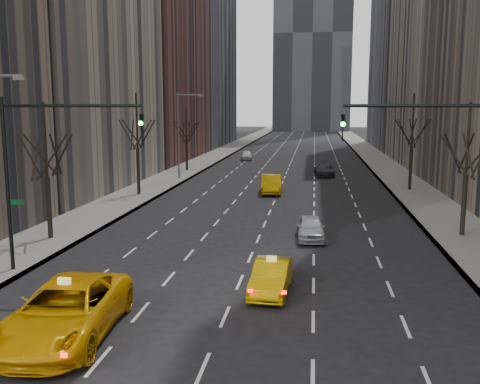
% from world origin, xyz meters
% --- Properties ---
extents(sidewalk_left, '(4.50, 320.00, 0.15)m').
position_xyz_m(sidewalk_left, '(-12.25, 70.00, 0.07)').
color(sidewalk_left, slate).
rests_on(sidewalk_left, ground).
extents(sidewalk_right, '(4.50, 320.00, 0.15)m').
position_xyz_m(sidewalk_right, '(12.25, 70.00, 0.07)').
color(sidewalk_right, slate).
rests_on(sidewalk_right, ground).
extents(bld_left_far, '(14.00, 28.00, 44.00)m').
position_xyz_m(bld_left_far, '(-21.50, 66.00, 22.00)').
color(bld_left_far, brown).
rests_on(bld_left_far, ground).
extents(tree_lw_b, '(3.36, 3.50, 7.82)m').
position_xyz_m(tree_lw_b, '(-12.00, 18.00, 3.72)').
color(tree_lw_b, black).
rests_on(tree_lw_b, ground).
extents(tree_lw_c, '(3.36, 3.50, 8.74)m').
position_xyz_m(tree_lw_c, '(-12.00, 34.00, 4.04)').
color(tree_lw_c, black).
rests_on(tree_lw_c, ground).
extents(tree_lw_d, '(3.36, 3.50, 7.36)m').
position_xyz_m(tree_lw_d, '(-12.00, 52.00, 3.56)').
color(tree_lw_d, black).
rests_on(tree_lw_d, ground).
extents(tree_rw_b, '(3.36, 3.50, 7.82)m').
position_xyz_m(tree_rw_b, '(12.00, 22.00, 3.72)').
color(tree_rw_b, black).
rests_on(tree_rw_b, ground).
extents(tree_rw_c, '(3.36, 3.50, 8.74)m').
position_xyz_m(tree_rw_c, '(12.00, 40.00, 4.04)').
color(tree_rw_c, black).
rests_on(tree_rw_c, ground).
extents(traffic_mast_left, '(6.69, 0.39, 8.00)m').
position_xyz_m(traffic_mast_left, '(-9.11, 12.00, 5.49)').
color(traffic_mast_left, black).
rests_on(traffic_mast_left, ground).
extents(traffic_mast_right, '(6.69, 0.39, 8.00)m').
position_xyz_m(traffic_mast_right, '(9.11, 12.00, 5.49)').
color(traffic_mast_right, black).
rests_on(traffic_mast_right, ground).
extents(streetlight_far, '(2.83, 0.22, 9.00)m').
position_xyz_m(streetlight_far, '(-10.84, 45.00, 5.62)').
color(streetlight_far, slate).
rests_on(streetlight_far, ground).
extents(taxi_suv, '(3.54, 6.87, 1.85)m').
position_xyz_m(taxi_suv, '(-5.00, 5.54, 0.93)').
color(taxi_suv, '#E49F04').
rests_on(taxi_suv, ground).
extents(taxi_sedan, '(1.66, 4.17, 1.35)m').
position_xyz_m(taxi_sedan, '(1.49, 10.88, 0.68)').
color(taxi_sedan, '#E7B204').
rests_on(taxi_sedan, ground).
extents(silver_sedan_ahead, '(1.82, 4.07, 1.36)m').
position_xyz_m(silver_sedan_ahead, '(3.04, 20.32, 0.68)').
color(silver_sedan_ahead, '#A4A7AC').
rests_on(silver_sedan_ahead, ground).
extents(far_taxi, '(2.01, 5.03, 1.63)m').
position_xyz_m(far_taxi, '(-0.57, 36.97, 0.81)').
color(far_taxi, '#DBA704').
rests_on(far_taxi, ground).
extents(far_suv_grey, '(2.45, 5.13, 1.44)m').
position_xyz_m(far_suv_grey, '(4.31, 49.89, 0.72)').
color(far_suv_grey, '#2C2C31').
rests_on(far_suv_grey, ground).
extents(far_car_white, '(2.01, 4.11, 1.35)m').
position_xyz_m(far_car_white, '(-6.61, 66.83, 0.68)').
color(far_car_white, white).
rests_on(far_car_white, ground).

